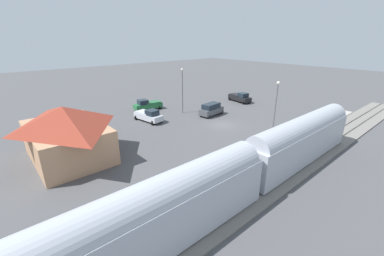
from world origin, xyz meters
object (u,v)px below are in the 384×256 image
(pickup_black, at_px, (240,97))
(suv_charcoal, at_px, (211,109))
(light_pole_near_platform, at_px, (276,101))
(light_pole_lot_center, at_px, (182,86))
(pedestrian_waiting_far, at_px, (307,124))
(pickup_green, at_px, (147,105))
(pedestrian_on_platform, at_px, (269,138))
(pickup_silver, at_px, (149,115))
(station_building, at_px, (66,132))

(pickup_black, bearing_deg, suv_charcoal, 103.94)
(light_pole_near_platform, relative_size, light_pole_lot_center, 0.93)
(pedestrian_waiting_far, xyz_separation_m, pickup_black, (18.27, -7.34, -0.25))
(pickup_green, height_order, light_pole_near_platform, light_pole_near_platform)
(pedestrian_on_platform, relative_size, pedestrian_waiting_far, 1.00)
(pickup_black, bearing_deg, pickup_silver, 86.06)
(pedestrian_on_platform, xyz_separation_m, pickup_green, (25.16, 2.57, -0.25))
(suv_charcoal, height_order, light_pole_near_platform, light_pole_near_platform)
(pedestrian_on_platform, bearing_deg, pedestrian_waiting_far, -95.12)
(pickup_green, bearing_deg, suv_charcoal, -147.13)
(station_building, height_order, suv_charcoal, station_building)
(light_pole_lot_center, bearing_deg, pickup_green, 34.06)
(pedestrian_waiting_far, bearing_deg, light_pole_near_platform, 49.43)
(pickup_silver, bearing_deg, pedestrian_waiting_far, -143.16)
(pedestrian_waiting_far, bearing_deg, station_building, 63.36)
(pickup_silver, xyz_separation_m, light_pole_lot_center, (0.24, -7.49, 4.07))
(light_pole_near_platform, bearing_deg, pickup_green, 18.37)
(pedestrian_on_platform, xyz_separation_m, light_pole_lot_center, (19.25, -1.42, 3.82))
(light_pole_lot_center, bearing_deg, pickup_black, -96.88)
(station_building, distance_m, light_pole_lot_center, 22.26)
(pedestrian_waiting_far, bearing_deg, pickup_silver, 36.84)
(station_building, bearing_deg, suv_charcoal, -87.91)
(pedestrian_waiting_far, height_order, pickup_silver, pickup_silver)
(station_building, bearing_deg, pickup_black, -83.97)
(pedestrian_on_platform, height_order, suv_charcoal, suv_charcoal)
(station_building, relative_size, pedestrian_waiting_far, 6.87)
(suv_charcoal, bearing_deg, station_building, 92.09)
(pickup_black, xyz_separation_m, pickup_green, (7.68, 18.67, 0.00))
(pedestrian_on_platform, relative_size, pickup_green, 0.30)
(station_building, height_order, pedestrian_on_platform, station_building)
(light_pole_lot_center, bearing_deg, pedestrian_on_platform, 175.77)
(suv_charcoal, bearing_deg, pickup_green, 32.87)
(pedestrian_waiting_far, height_order, pickup_green, pickup_green)
(light_pole_lot_center, bearing_deg, station_building, 104.60)
(pedestrian_waiting_far, bearing_deg, pedestrian_on_platform, 84.88)
(pedestrian_on_platform, relative_size, light_pole_near_platform, 0.22)
(pickup_black, xyz_separation_m, light_pole_near_platform, (-15.02, 11.13, 3.77))
(pickup_black, bearing_deg, pedestrian_on_platform, 137.36)
(pickup_black, distance_m, light_pole_lot_center, 15.33)
(station_building, distance_m, light_pole_near_platform, 27.45)
(pickup_black, bearing_deg, light_pole_lot_center, 83.12)
(pickup_silver, xyz_separation_m, pickup_green, (6.15, -3.50, 0.00))
(pickup_black, relative_size, pickup_silver, 1.00)
(station_building, xyz_separation_m, suv_charcoal, (0.89, -24.33, -2.06))
(pickup_green, bearing_deg, pedestrian_on_platform, -174.17)
(station_building, xyz_separation_m, pickup_black, (3.82, -36.14, -2.18))
(pedestrian_waiting_far, distance_m, light_pole_lot_center, 21.67)
(station_building, relative_size, pedestrian_on_platform, 6.87)
(pickup_silver, bearing_deg, light_pole_near_platform, -146.29)
(pickup_green, relative_size, light_pole_lot_center, 0.69)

